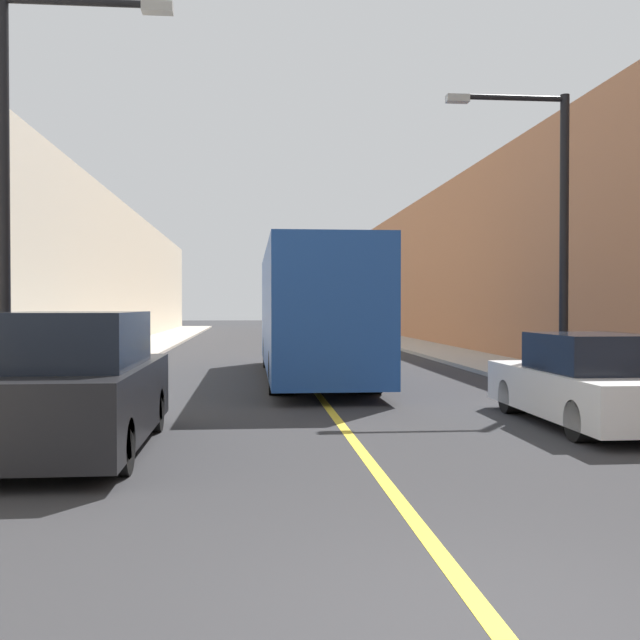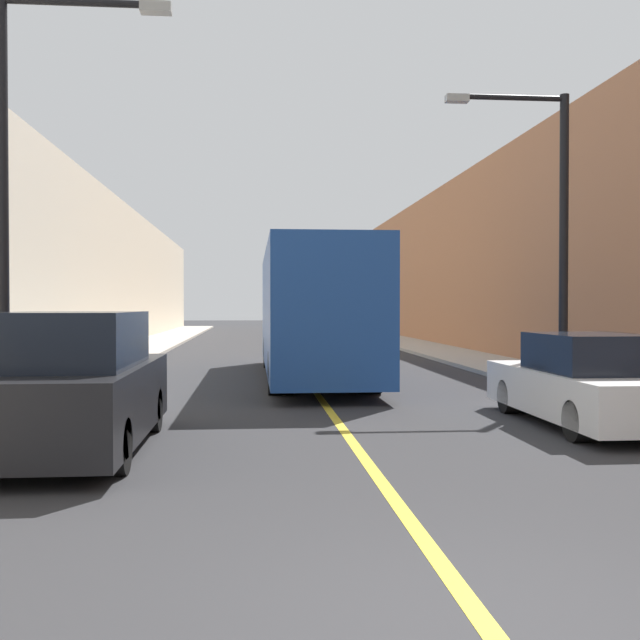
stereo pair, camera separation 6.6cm
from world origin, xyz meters
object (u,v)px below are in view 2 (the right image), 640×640
bus (312,311)px  street_lamp_left (19,175)px  parked_suv_left (72,387)px  street_lamp_right (552,218)px  car_right_near (586,384)px

bus → street_lamp_left: size_ratio=1.74×
parked_suv_left → street_lamp_right: bearing=32.1°
parked_suv_left → street_lamp_left: street_lamp_left is taller
parked_suv_left → bus: bearing=67.9°
parked_suv_left → car_right_near: size_ratio=1.03×
bus → street_lamp_left: bearing=-123.5°
bus → street_lamp_left: 9.90m
bus → car_right_near: size_ratio=2.48×
parked_suv_left → street_lamp_right: 11.12m
street_lamp_left → street_lamp_right: street_lamp_left is taller
car_right_near → street_lamp_right: size_ratio=0.73×
parked_suv_left → street_lamp_left: bearing=122.6°
parked_suv_left → car_right_near: (7.96, 1.53, -0.19)m
bus → car_right_near: bus is taller
parked_suv_left → street_lamp_left: (-1.26, 1.98, 3.21)m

